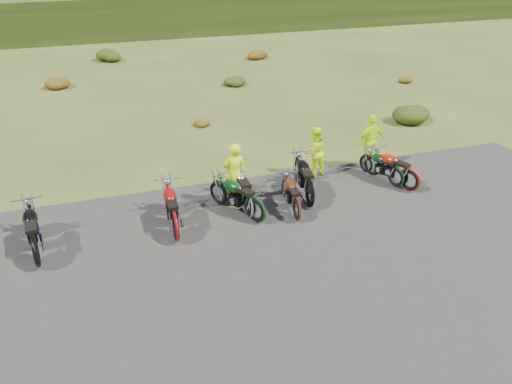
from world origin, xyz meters
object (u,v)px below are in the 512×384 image
object	(u,v)px
motorcycle_0	(39,266)
motorcycle_3	(249,217)
motorcycle_7	(394,187)
person_middle	(235,175)

from	to	relation	value
motorcycle_0	motorcycle_3	xyz separation A→B (m)	(5.56, 0.67, 0.00)
motorcycle_0	motorcycle_7	world-z (taller)	motorcycle_0
motorcycle_3	motorcycle_7	bearing A→B (deg)	-86.75
motorcycle_0	person_middle	size ratio (longest dim) A/B	1.22
motorcycle_3	motorcycle_7	distance (m)	4.98
motorcycle_3	person_middle	world-z (taller)	person_middle
person_middle	motorcycle_0	bearing A→B (deg)	21.66
motorcycle_7	person_middle	world-z (taller)	person_middle
motorcycle_7	person_middle	bearing A→B (deg)	66.85
motorcycle_3	motorcycle_0	bearing A→B (deg)	96.08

